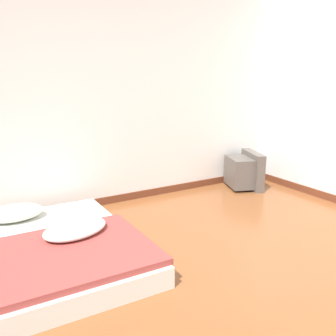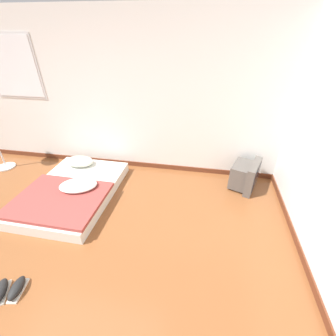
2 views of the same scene
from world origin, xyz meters
The scene contains 3 objects.
wall_back centered at (-0.02, 2.68, 1.29)m, with size 8.27×0.08×2.60m.
mattress_bed centered at (-0.31, 1.58, 0.11)m, with size 1.28×1.75×0.31m.
crt_tv centered at (2.40, 2.31, 0.23)m, with size 0.53×0.61×0.48m.
Camera 1 is at (-0.97, -1.33, 1.51)m, focal length 40.00 mm.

